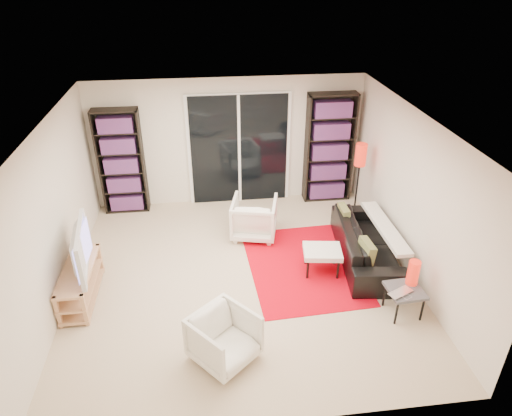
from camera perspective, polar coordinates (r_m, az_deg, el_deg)
The scene contains 20 objects.
floor at distance 6.98m, azimuth -1.75°, elevation -8.51°, with size 5.00×5.00×0.00m, color beige.
wall_back at distance 8.58m, azimuth -3.51°, elevation 8.21°, with size 5.00×0.02×2.40m, color silver.
wall_front at distance 4.32m, azimuth 1.35°, elevation -16.09°, with size 5.00×0.02×2.40m, color silver.
wall_left at distance 6.62m, azimuth -24.01°, elevation -1.18°, with size 0.02×5.00×2.40m, color silver.
wall_right at distance 6.97m, azimuth 19.03°, elevation 1.36°, with size 0.02×5.00×2.40m, color silver.
ceiling at distance 5.83m, azimuth -2.11°, elevation 10.49°, with size 5.00×5.00×0.02m, color white.
sliding_door at distance 8.62m, azimuth -2.12°, elevation 7.26°, with size 1.92×0.08×2.16m.
bookshelf_left at distance 8.63m, azimuth -16.47°, elevation 5.52°, with size 0.80×0.30×1.95m.
bookshelf_right at distance 8.79m, azimuth 9.14°, elevation 7.37°, with size 0.90×0.30×2.10m.
tv_stand at distance 6.88m, azimuth -21.08°, elevation -8.68°, with size 0.39×1.23×0.50m.
tv at distance 6.57m, azimuth -21.76°, elevation -4.84°, with size 1.10×0.14×0.63m, color black.
rug at distance 7.21m, azimuth 5.86°, elevation -7.19°, with size 1.64×2.21×0.01m, color red.
sofa at distance 7.39m, azimuth 13.63°, elevation -4.23°, with size 2.03×0.79×0.59m, color black.
armchair_back at distance 7.75m, azimuth -0.22°, elevation -1.21°, with size 0.73×0.76×0.69m, color white.
armchair_front at distance 5.58m, azimuth -4.00°, elevation -15.95°, with size 0.68×0.70×0.63m, color white.
ottoman at distance 6.95m, azimuth 8.29°, elevation -5.53°, with size 0.62×0.53×0.40m.
side_table at distance 6.44m, azimuth 18.12°, elevation -9.96°, with size 0.48×0.48×0.40m.
laptop at distance 6.29m, azimuth 17.93°, elevation -10.29°, with size 0.34×0.22×0.03m, color silver.
table_lamp at distance 6.44m, azimuth 19.06°, elevation -7.63°, with size 0.16×0.16×0.35m, color red.
floor_lamp at distance 8.13m, azimuth 12.86°, elevation 5.59°, with size 0.22×0.22×1.45m.
Camera 1 is at (-0.47, -5.50, 4.27)m, focal length 32.00 mm.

